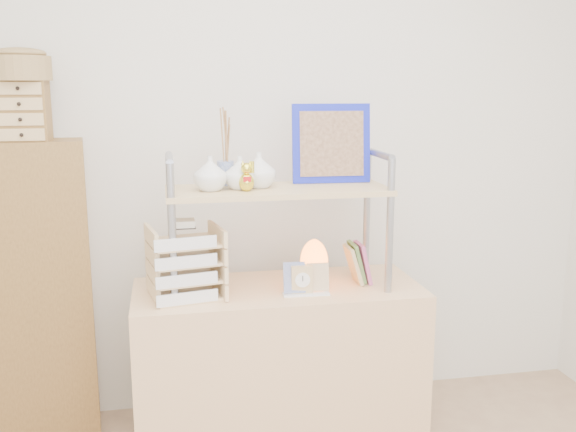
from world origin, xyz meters
name	(u,v)px	position (x,y,z in m)	size (l,w,h in m)	color
room_shell	(330,42)	(0.00, 0.39, 1.69)	(3.42, 3.41, 2.61)	silver
desk	(278,370)	(0.00, 1.20, 0.38)	(1.20, 0.50, 0.75)	tan
cabinet	(40,292)	(-1.02, 1.57, 0.68)	(0.45, 0.24, 1.35)	brown
hutch	(272,184)	(-0.02, 1.21, 1.19)	(0.90, 0.34, 0.76)	#9296A0
letter_tray	(186,267)	(-0.38, 1.14, 0.88)	(0.30, 0.29, 0.32)	#D6B680
salt_lamp	(314,262)	(0.15, 1.20, 0.85)	(0.13, 0.12, 0.20)	brown
desk_clock	(302,280)	(0.08, 1.09, 0.81)	(0.09, 0.04, 0.12)	#DAB475
postcard_stand	(306,285)	(0.09, 1.08, 0.79)	(0.19, 0.06, 0.14)	white
drawer_chest	(24,111)	(-1.02, 1.55, 1.48)	(0.20, 0.16, 0.25)	brown
woven_basket	(20,68)	(-1.02, 1.55, 1.65)	(0.25, 0.25, 0.10)	olive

